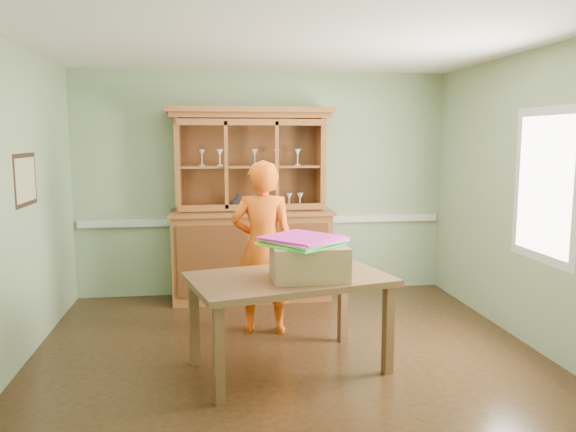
{
  "coord_description": "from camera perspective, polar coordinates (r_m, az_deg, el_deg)",
  "views": [
    {
      "loc": [
        -0.66,
        -4.81,
        1.91
      ],
      "look_at": [
        0.07,
        0.4,
        1.17
      ],
      "focal_mm": 35.0,
      "sensor_mm": 36.0,
      "label": 1
    }
  ],
  "objects": [
    {
      "name": "cardboard_box",
      "position": [
        4.5,
        2.13,
        -4.67
      ],
      "size": [
        0.59,
        0.47,
        0.27
      ],
      "primitive_type": "cube",
      "rotation": [
        0.0,
        0.0,
        -0.0
      ],
      "color": "#A87A56",
      "rests_on": "dining_table"
    },
    {
      "name": "ceiling",
      "position": [
        4.92,
        -0.22,
        17.18
      ],
      "size": [
        4.5,
        4.5,
        0.0
      ],
      "primitive_type": "plane",
      "rotation": [
        3.14,
        0.0,
        0.0
      ],
      "color": "white",
      "rests_on": "wall_back"
    },
    {
      "name": "floor",
      "position": [
        5.22,
        -0.2,
        -13.51
      ],
      "size": [
        4.5,
        4.5,
        0.0
      ],
      "primitive_type": "plane",
      "color": "#442916",
      "rests_on": "ground"
    },
    {
      "name": "framed_map",
      "position": [
        5.36,
        -25.07,
        3.35
      ],
      "size": [
        0.03,
        0.6,
        0.46
      ],
      "color": "#301D13",
      "rests_on": "wall_left"
    },
    {
      "name": "wall_back",
      "position": [
        6.87,
        -2.48,
        3.27
      ],
      "size": [
        4.5,
        0.0,
        4.5
      ],
      "primitive_type": "plane",
      "rotation": [
        1.57,
        0.0,
        0.0
      ],
      "color": "#89A47B",
      "rests_on": "floor"
    },
    {
      "name": "wall_right",
      "position": [
        5.65,
        23.02,
        1.63
      ],
      "size": [
        0.0,
        4.0,
        4.0
      ],
      "primitive_type": "plane",
      "rotation": [
        1.57,
        0.0,
        -1.57
      ],
      "color": "#89A47B",
      "rests_on": "floor"
    },
    {
      "name": "wall_left",
      "position": [
        5.1,
        -26.13,
        0.83
      ],
      "size": [
        0.0,
        4.0,
        4.0
      ],
      "primitive_type": "plane",
      "rotation": [
        1.57,
        0.0,
        1.57
      ],
      "color": "#89A47B",
      "rests_on": "floor"
    },
    {
      "name": "wall_front",
      "position": [
        2.94,
        5.1,
        -3.07
      ],
      "size": [
        4.5,
        0.0,
        4.5
      ],
      "primitive_type": "plane",
      "rotation": [
        -1.57,
        0.0,
        0.0
      ],
      "color": "#89A47B",
      "rests_on": "floor"
    },
    {
      "name": "china_hutch",
      "position": [
        6.67,
        -3.75,
        -1.71
      ],
      "size": [
        1.92,
        0.63,
        2.26
      ],
      "color": "brown",
      "rests_on": "floor"
    },
    {
      "name": "dining_table",
      "position": [
        4.63,
        0.12,
        -7.24
      ],
      "size": [
        1.77,
        1.31,
        0.79
      ],
      "rotation": [
        0.0,
        0.0,
        0.25
      ],
      "color": "brown",
      "rests_on": "floor"
    },
    {
      "name": "window_panel",
      "position": [
        5.38,
        24.56,
        2.85
      ],
      "size": [
        0.03,
        0.96,
        1.36
      ],
      "color": "silver",
      "rests_on": "wall_right"
    },
    {
      "name": "chair_rail",
      "position": [
        6.9,
        -2.44,
        -0.48
      ],
      "size": [
        4.41,
        0.05,
        0.08
      ],
      "primitive_type": "cube",
      "color": "silver",
      "rests_on": "wall_back"
    },
    {
      "name": "kite_stack",
      "position": [
        4.48,
        1.46,
        -2.51
      ],
      "size": [
        0.73,
        0.73,
        0.06
      ],
      "rotation": [
        0.0,
        0.0,
        0.73
      ],
      "color": "#1DE855",
      "rests_on": "cardboard_box"
    },
    {
      "name": "person",
      "position": [
        5.49,
        -2.56,
        -3.2
      ],
      "size": [
        0.69,
        0.52,
        1.7
      ],
      "primitive_type": "imported",
      "rotation": [
        0.0,
        0.0,
        2.94
      ],
      "color": "#FF5B10",
      "rests_on": "floor"
    }
  ]
}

